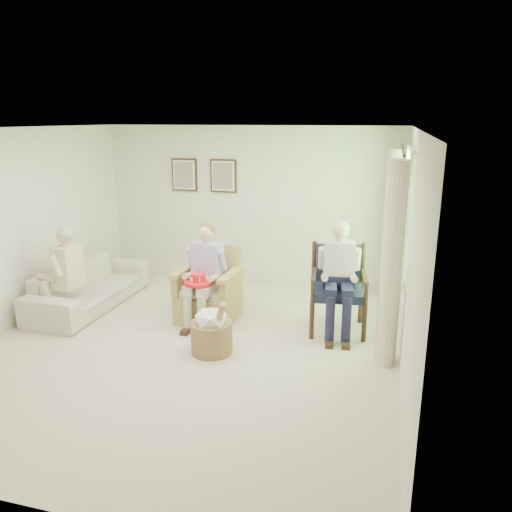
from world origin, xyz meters
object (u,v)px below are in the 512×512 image
(person_wicker, at_px, (205,268))
(red_hat, at_px, (199,280))
(wood_armchair, at_px, (339,285))
(sofa, at_px, (90,286))
(hatbox, at_px, (212,330))
(person_dark, at_px, (338,270))
(person_sofa, at_px, (64,269))
(wicker_armchair, at_px, (209,297))

(person_wicker, height_order, red_hat, person_wicker)
(wood_armchair, distance_m, sofa, 3.66)
(sofa, height_order, hatbox, hatbox)
(person_dark, relative_size, hatbox, 1.97)
(wood_armchair, distance_m, red_hat, 1.84)
(person_wicker, bearing_deg, hatbox, -62.16)
(sofa, distance_m, person_sofa, 0.69)
(wicker_armchair, xyz_separation_m, hatbox, (0.39, -0.98, -0.04))
(wicker_armchair, xyz_separation_m, wood_armchair, (1.76, 0.16, 0.28))
(wood_armchair, bearing_deg, hatbox, -148.14)
(sofa, distance_m, person_dark, 3.69)
(wicker_armchair, bearing_deg, person_wicker, -87.11)
(sofa, xyz_separation_m, person_wicker, (1.89, -0.13, 0.46))
(person_wicker, bearing_deg, person_dark, 6.72)
(person_dark, relative_size, red_hat, 3.79)
(wicker_armchair, relative_size, person_wicker, 0.75)
(wood_armchair, height_order, person_dark, person_dark)
(person_sofa, height_order, red_hat, person_sofa)
(wood_armchair, xyz_separation_m, person_sofa, (-3.65, -0.71, 0.13))
(wicker_armchair, distance_m, hatbox, 1.05)
(wood_armchair, height_order, person_sofa, person_sofa)
(person_wicker, distance_m, red_hat, 0.23)
(person_wicker, bearing_deg, red_hat, -90.74)
(wicker_armchair, height_order, sofa, wicker_armchair)
(person_dark, xyz_separation_m, person_sofa, (-3.65, -0.53, -0.12))
(wicker_armchair, relative_size, red_hat, 2.65)
(wood_armchair, height_order, red_hat, wood_armchair)
(person_sofa, xyz_separation_m, hatbox, (2.28, -0.43, -0.45))
(sofa, bearing_deg, wood_armchair, -87.43)
(sofa, bearing_deg, hatbox, -113.20)
(hatbox, bearing_deg, red_hat, 122.50)
(sofa, relative_size, hatbox, 2.95)
(sofa, relative_size, person_wicker, 1.61)
(wicker_armchair, height_order, wood_armchair, wood_armchair)
(person_sofa, relative_size, red_hat, 3.38)
(sofa, xyz_separation_m, red_hat, (1.88, -0.34, 0.36))
(wood_armchair, distance_m, person_wicker, 1.79)
(person_dark, bearing_deg, hatbox, -152.89)
(sofa, bearing_deg, red_hat, -100.32)
(wicker_armchair, height_order, red_hat, wicker_armchair)
(wood_armchair, xyz_separation_m, person_dark, (0.00, -0.18, 0.26))
(sofa, xyz_separation_m, hatbox, (2.28, -0.98, -0.03))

